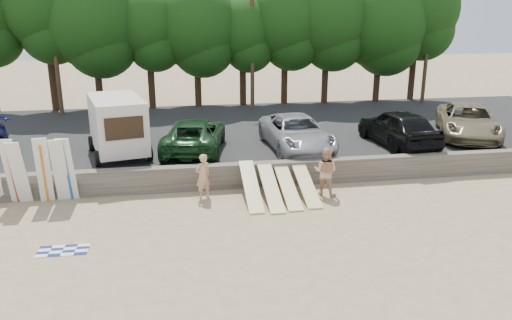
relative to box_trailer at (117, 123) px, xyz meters
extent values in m
plane|color=tan|center=(5.62, -6.08, -2.16)|extent=(120.00, 120.00, 0.00)
cube|color=#6B6356|center=(5.62, -3.08, -1.66)|extent=(44.00, 0.50, 1.00)
cube|color=#282828|center=(5.62, 4.42, -1.81)|extent=(44.00, 14.50, 0.70)
cylinder|color=#382616|center=(-5.06, 11.52, 0.71)|extent=(0.44, 0.44, 4.34)
sphere|color=#1F4213|center=(-5.06, 11.52, 4.95)|extent=(5.33, 5.33, 5.33)
cylinder|color=#382616|center=(-2.21, 11.32, 0.45)|extent=(0.44, 0.44, 3.82)
sphere|color=#1F4213|center=(-2.21, 11.32, 4.18)|extent=(6.16, 6.16, 6.16)
cylinder|color=#382616|center=(1.12, 11.37, 0.36)|extent=(0.44, 0.44, 3.65)
sphere|color=#1F4213|center=(1.12, 11.37, 3.93)|extent=(4.76, 4.76, 4.76)
cylinder|color=#382616|center=(4.17, 11.52, 0.33)|extent=(0.44, 0.44, 3.58)
sphere|color=#1F4213|center=(4.17, 11.52, 3.83)|extent=(5.74, 5.74, 5.74)
cylinder|color=#382616|center=(7.22, 11.52, 0.24)|extent=(0.44, 0.44, 3.40)
sphere|color=#1F4213|center=(7.22, 11.52, 3.56)|extent=(4.49, 4.49, 4.49)
cylinder|color=#382616|center=(10.11, 11.52, 0.42)|extent=(0.44, 0.44, 3.77)
sphere|color=#1F4213|center=(10.11, 11.52, 4.10)|extent=(5.42, 5.42, 5.42)
cylinder|color=#382616|center=(12.94, 11.27, 0.45)|extent=(0.44, 0.44, 3.83)
sphere|color=#1F4213|center=(12.94, 11.27, 4.19)|extent=(5.80, 5.80, 5.80)
cylinder|color=#382616|center=(16.70, 11.15, 0.36)|extent=(0.44, 0.44, 3.64)
sphere|color=#1F4213|center=(16.70, 11.15, 3.92)|extent=(6.21, 6.21, 6.21)
cylinder|color=#382616|center=(19.51, 11.52, 0.68)|extent=(0.44, 0.44, 4.28)
sphere|color=#1F4213|center=(19.51, 11.52, 4.86)|extent=(5.58, 5.58, 5.58)
cylinder|color=#473321|center=(-4.38, 9.92, 3.04)|extent=(0.26, 0.26, 9.00)
cylinder|color=#473321|center=(7.62, 9.92, 3.04)|extent=(0.26, 0.26, 9.00)
cylinder|color=#473321|center=(19.62, 9.92, 3.04)|extent=(0.26, 0.26, 9.00)
cube|color=beige|center=(0.00, 0.01, 0.02)|extent=(2.94, 4.46, 2.25)
cube|color=black|center=(0.48, -2.01, 0.23)|extent=(1.50, 0.40, 0.92)
cylinder|color=black|center=(-0.74, -1.54, -1.13)|extent=(0.36, 0.70, 0.68)
cylinder|color=black|center=(1.35, -1.04, -1.13)|extent=(0.36, 0.70, 0.68)
cylinder|color=black|center=(-1.36, 1.05, -1.13)|extent=(0.36, 0.70, 0.68)
cylinder|color=black|center=(0.74, 1.55, -1.13)|extent=(0.36, 0.70, 0.68)
imported|color=#123316|center=(3.37, 0.17, -0.71)|extent=(3.45, 5.78, 1.51)
imported|color=#959499|center=(8.07, -0.28, -0.68)|extent=(2.86, 5.73, 1.56)
imported|color=black|center=(13.02, -0.38, -0.58)|extent=(2.54, 5.37, 1.77)
imported|color=#7D6F4F|center=(17.23, 0.51, -0.64)|extent=(4.94, 6.52, 1.65)
cube|color=white|center=(-3.48, -3.56, -0.88)|extent=(0.54, 0.60, 2.56)
cube|color=white|center=(-3.20, -3.71, -0.91)|extent=(0.52, 0.83, 2.51)
cube|color=white|center=(-2.37, -3.64, -0.88)|extent=(0.57, 0.60, 2.57)
cube|color=white|center=(-1.78, -3.68, -0.90)|extent=(0.53, 0.75, 2.53)
cube|color=white|center=(-1.54, -3.64, -0.89)|extent=(0.54, 0.70, 2.54)
cube|color=beige|center=(5.23, -4.65, -1.58)|extent=(0.56, 2.82, 1.17)
cube|color=beige|center=(5.97, -4.74, -1.66)|extent=(0.56, 2.87, 1.00)
cube|color=beige|center=(6.65, -4.61, -1.70)|extent=(0.56, 2.89, 0.93)
cube|color=beige|center=(7.40, -4.51, -1.67)|extent=(0.56, 2.88, 0.98)
imported|color=tan|center=(3.46, -4.09, -1.28)|extent=(0.77, 0.68, 1.76)
imported|color=tan|center=(8.18, -4.52, -1.21)|extent=(1.17, 1.11, 1.91)
cube|color=#248445|center=(5.42, -4.11, -2.00)|extent=(0.46, 0.41, 0.32)
cube|color=orange|center=(6.19, -3.95, -2.05)|extent=(0.35, 0.32, 0.22)
plane|color=white|center=(-1.03, -7.79, -2.16)|extent=(1.54, 1.54, 0.00)
camera|label=1|loc=(2.47, -22.17, 4.81)|focal=35.00mm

